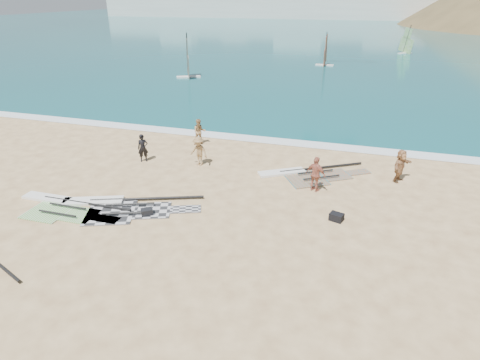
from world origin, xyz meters
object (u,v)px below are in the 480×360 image
(gear_bag_far, at_px, (336,217))
(beachgoer_left, at_px, (199,132))
(gear_bag_near, at_px, (147,212))
(person_wetsuit, at_px, (143,148))
(beachgoer_right, at_px, (400,166))
(rig_green, at_px, (61,206))
(rig_orange, at_px, (306,174))
(beachgoer_back, at_px, (316,174))
(beachgoer_mid, at_px, (199,151))
(rig_grey, at_px, (119,206))

(gear_bag_far, bearing_deg, beachgoer_left, 141.78)
(gear_bag_near, height_order, gear_bag_far, gear_bag_far)
(gear_bag_near, xyz_separation_m, person_wetsuit, (-3.17, 5.44, 0.63))
(gear_bag_far, relative_size, beachgoer_right, 0.33)
(rig_green, relative_size, rig_orange, 0.95)
(rig_green, bearing_deg, beachgoer_back, 24.28)
(rig_orange, relative_size, beachgoer_right, 3.44)
(gear_bag_far, relative_size, beachgoer_left, 0.34)
(gear_bag_far, distance_m, person_wetsuit, 11.50)
(beachgoer_mid, bearing_deg, person_wetsuit, -159.12)
(beachgoer_right, bearing_deg, beachgoer_left, 109.45)
(rig_orange, xyz_separation_m, person_wetsuit, (-9.06, -0.75, 0.73))
(rig_green, height_order, gear_bag_far, gear_bag_far)
(gear_bag_far, xyz_separation_m, person_wetsuit, (-10.93, 3.53, 0.62))
(person_wetsuit, bearing_deg, gear_bag_near, -91.66)
(rig_orange, height_order, beachgoer_left, beachgoer_left)
(rig_grey, xyz_separation_m, person_wetsuit, (-1.62, 5.13, 0.73))
(gear_bag_near, xyz_separation_m, beachgoer_mid, (0.04, 5.81, 0.66))
(person_wetsuit, xyz_separation_m, beachgoer_left, (1.97, 3.52, 0.03))
(rig_grey, height_order, gear_bag_near, gear_bag_near)
(person_wetsuit, height_order, beachgoer_mid, beachgoer_mid)
(rig_grey, height_order, beachgoer_left, beachgoer_left)
(rig_grey, xyz_separation_m, beachgoer_mid, (1.59, 5.49, 0.77))
(rig_green, height_order, person_wetsuit, person_wetsuit)
(person_wetsuit, bearing_deg, rig_orange, -27.15)
(rig_green, xyz_separation_m, gear_bag_near, (4.04, 0.45, 0.10))
(gear_bag_near, distance_m, beachgoer_mid, 5.84)
(gear_bag_far, height_order, beachgoer_mid, beachgoer_mid)
(rig_orange, distance_m, beachgoer_left, 7.65)
(gear_bag_near, bearing_deg, beachgoer_right, 33.06)
(beachgoer_right, bearing_deg, rig_orange, 127.57)
(gear_bag_far, bearing_deg, gear_bag_near, -166.19)
(rig_orange, height_order, gear_bag_near, gear_bag_near)
(rig_green, distance_m, beachgoer_mid, 7.51)
(person_wetsuit, bearing_deg, gear_bag_far, -49.78)
(beachgoer_left, xyz_separation_m, beachgoer_right, (11.63, -2.18, 0.03))
(gear_bag_near, bearing_deg, rig_grey, 168.62)
(beachgoer_mid, bearing_deg, beachgoer_right, 19.82)
(rig_green, distance_m, beachgoer_left, 9.87)
(gear_bag_near, bearing_deg, gear_bag_far, 13.81)
(beachgoer_mid, xyz_separation_m, beachgoer_back, (6.50, -1.36, 0.05))
(beachgoer_left, bearing_deg, gear_bag_near, -112.31)
(person_wetsuit, relative_size, beachgoer_left, 0.97)
(beachgoer_back, bearing_deg, beachgoer_left, -6.82)
(beachgoer_left, bearing_deg, rig_grey, -122.23)
(rig_grey, bearing_deg, beachgoer_back, 6.07)
(rig_orange, xyz_separation_m, beachgoer_mid, (-5.85, -0.38, 0.77))
(beachgoer_left, distance_m, beachgoer_right, 11.83)
(rig_green, xyz_separation_m, beachgoer_left, (2.84, 9.42, 0.76))
(gear_bag_near, relative_size, gear_bag_far, 0.88)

